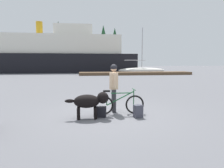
% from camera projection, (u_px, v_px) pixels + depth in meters
% --- Properties ---
extents(ground_plane, '(160.00, 160.00, 0.00)m').
position_uv_depth(ground_plane, '(109.00, 114.00, 7.01)').
color(ground_plane, slate).
extents(bicycle, '(1.76, 0.44, 0.89)m').
position_uv_depth(bicycle, '(119.00, 104.00, 6.96)').
color(bicycle, black).
rests_on(bicycle, ground_plane).
extents(person_cyclist, '(0.32, 0.53, 1.75)m').
position_uv_depth(person_cyclist, '(114.00, 83.00, 7.22)').
color(person_cyclist, '#333338').
rests_on(person_cyclist, ground_plane).
extents(dog, '(1.42, 0.51, 0.86)m').
position_uv_depth(dog, '(90.00, 101.00, 6.45)').
color(dog, black).
rests_on(dog, ground_plane).
extents(backpack, '(0.32, 0.26, 0.42)m').
position_uv_depth(backpack, '(138.00, 111.00, 6.58)').
color(backpack, '#3F3F4C').
rests_on(backpack, ground_plane).
extents(handbag_pannier, '(0.35, 0.25, 0.36)m').
position_uv_depth(handbag_pannier, '(101.00, 112.00, 6.62)').
color(handbag_pannier, black).
rests_on(handbag_pannier, ground_plane).
extents(dock_pier, '(15.90, 2.42, 0.40)m').
position_uv_depth(dock_pier, '(136.00, 73.00, 28.39)').
color(dock_pier, brown).
rests_on(dock_pier, ground_plane).
extents(ferry_boat, '(26.79, 8.17, 8.78)m').
position_uv_depth(ferry_boat, '(60.00, 55.00, 35.58)').
color(ferry_boat, black).
rests_on(ferry_boat, ground_plane).
extents(sailboat_moored, '(7.79, 2.18, 7.29)m').
position_uv_depth(sailboat_moored, '(142.00, 70.00, 32.59)').
color(sailboat_moored, silver).
rests_on(sailboat_moored, ground_plane).
extents(pine_tree_far_left, '(3.46, 3.46, 12.33)m').
position_uv_depth(pine_tree_far_left, '(59.00, 39.00, 51.58)').
color(pine_tree_far_left, '#4C331E').
rests_on(pine_tree_far_left, ground_plane).
extents(pine_tree_center, '(4.04, 4.04, 12.00)m').
position_uv_depth(pine_tree_center, '(103.00, 41.00, 55.55)').
color(pine_tree_center, '#4C331E').
rests_on(pine_tree_center, ground_plane).
extents(pine_tree_far_right, '(4.11, 4.11, 11.27)m').
position_uv_depth(pine_tree_far_right, '(115.00, 43.00, 56.06)').
color(pine_tree_far_right, '#4C331E').
rests_on(pine_tree_far_right, ground_plane).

